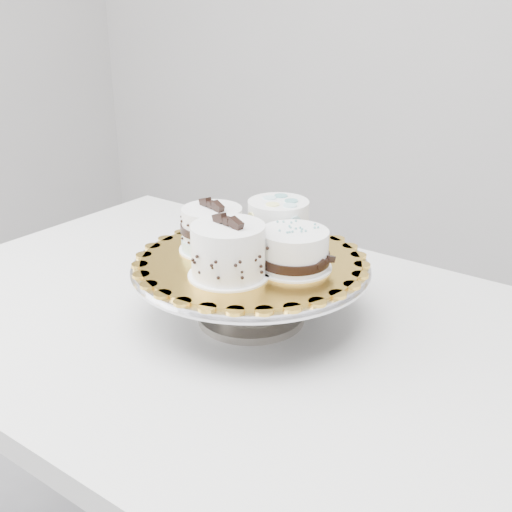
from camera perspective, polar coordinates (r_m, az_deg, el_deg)
The scene contains 7 objects.
table at distance 1.07m, azimuth -2.18°, elevation -9.46°, with size 1.20×0.85×0.75m.
cake_stand at distance 0.99m, azimuth -0.45°, elevation -2.18°, with size 0.36×0.36×0.10m.
cake_board at distance 0.97m, azimuth -0.46°, elevation -0.39°, with size 0.33×0.33×0.00m, color gold.
cake_swirl at distance 0.90m, azimuth -2.48°, elevation 0.36°, with size 0.13×0.13×0.09m.
cake_banded at distance 1.00m, azimuth -3.91°, elevation 2.25°, with size 0.12×0.12×0.09m.
cake_dots at distance 1.02m, azimuth 1.99°, elevation 3.04°, with size 0.13×0.13×0.07m.
cake_ribbon at distance 0.93m, azimuth 3.44°, elevation 0.46°, with size 0.12×0.12×0.06m.
Camera 1 is at (0.54, -0.57, 1.23)m, focal length 45.00 mm.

